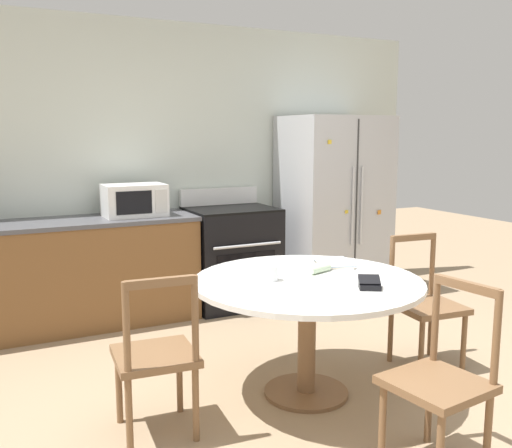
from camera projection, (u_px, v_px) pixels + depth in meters
The scene contains 14 objects.
ground_plane at pixel (328, 420), 3.21m from camera, with size 14.00×14.00×0.00m, color #9E8466.
back_wall at pixel (173, 166), 5.35m from camera, with size 5.20×0.10×2.60m.
kitchen_counter at pixel (62, 275), 4.68m from camera, with size 2.23×0.64×0.90m.
refrigerator at pixel (333, 206), 5.68m from camera, with size 0.96×0.79×1.77m.
oven_range at pixel (232, 256), 5.32m from camera, with size 0.79×0.68×1.08m.
microwave at pixel (134, 200), 4.86m from camera, with size 0.51×0.36×0.27m.
dining_table at pixel (307, 298), 3.44m from camera, with size 1.38×1.38×0.73m.
dining_chair_left at pixel (156, 357), 3.00m from camera, with size 0.45×0.45×0.90m.
dining_chair_right at pixel (425, 305), 3.91m from camera, with size 0.46×0.46×0.90m.
dining_chair_near at pixel (440, 382), 2.71m from camera, with size 0.47×0.47×0.90m.
candle_glass at pixel (271, 274), 3.39m from camera, with size 0.09×0.09×0.09m.
folded_napkin at pixel (319, 269), 3.58m from camera, with size 0.18×0.10×0.05m.
wallet at pixel (369, 284), 3.22m from camera, with size 0.17×0.17×0.07m.
mail_stack at pixel (334, 263), 3.80m from camera, with size 0.33×0.37×0.02m.
Camera 1 is at (-1.71, -2.50, 1.60)m, focal length 40.00 mm.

